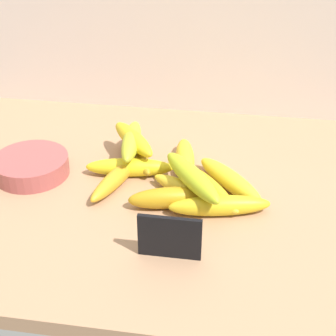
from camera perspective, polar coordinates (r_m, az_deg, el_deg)
The scene contains 15 objects.
counter_top at distance 110.40cm, azimuth -2.46°, elevation -2.73°, with size 110.00×76.00×3.00cm, color #A67C5B.
chalkboard_sign at distance 89.94cm, azimuth 0.18°, elevation -7.71°, with size 11.00×1.80×8.40cm.
fruit_bowl at distance 116.47cm, azimuth -14.69°, elevation 0.23°, with size 16.09×16.09×4.08cm, color #A34C4B.
banana_0 at distance 117.44cm, azimuth -3.46°, elevation 1.54°, with size 18.14×3.87×3.87cm, color #AB851A.
banana_1 at distance 102.53cm, azimuth 0.09°, elevation -3.27°, with size 15.99×4.25×4.25cm, color #BA8817.
banana_2 at distance 104.50cm, azimuth 2.93°, elevation -2.77°, with size 20.55×3.63×3.63cm, color yellow.
banana_3 at distance 109.93cm, azimuth -5.62°, elevation -0.99°, with size 19.19×3.53×3.53cm, color gold.
banana_4 at distance 112.52cm, azimuth -4.20°, elevation 0.07°, with size 18.92×4.01×4.01cm, color yellow.
banana_5 at distance 106.14cm, azimuth 4.90°, elevation -2.35°, with size 17.39×3.32×3.32cm, color gold.
banana_6 at distance 115.13cm, azimuth 1.86°, elevation 0.99°, with size 16.79×4.13×4.13cm, color yellow.
banana_7 at distance 101.12cm, azimuth 5.65°, elevation -4.10°, with size 19.83×4.02×4.02cm, color gold.
banana_8 at distance 108.68cm, azimuth 6.77°, elevation -1.31°, with size 19.44×4.12×4.12cm, color yellow.
banana_9 at distance 115.46cm, azimuth -3.81°, elevation 3.17°, with size 16.55×3.89×3.89cm, color yellow.
banana_10 at distance 114.72cm, azimuth -4.01°, elevation 2.95°, with size 17.34×3.85×3.85cm, color gold.
banana_11 at distance 102.33cm, azimuth 2.63°, elevation -0.98°, with size 19.76×4.11×4.11cm, color #B4C723.
Camera 1 is at (18.73, -88.87, 64.25)cm, focal length 55.86 mm.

